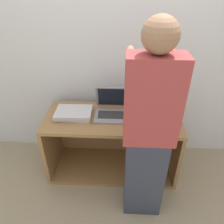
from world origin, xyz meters
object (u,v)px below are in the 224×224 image
object	(u,v)px
laptop_stack_left	(74,113)
laptop_stack_right	(152,112)
person	(149,135)
laptop_open	(113,110)

from	to	relation	value
laptop_stack_left	laptop_stack_right	size ratio (longest dim) A/B	0.95
laptop_stack_right	person	bearing A→B (deg)	-99.93
laptop_open	laptop_stack_right	bearing A→B (deg)	-7.85
laptop_open	person	size ratio (longest dim) A/B	0.20
laptop_open	laptop_stack_left	distance (m)	0.40
person	laptop_stack_left	bearing A→B (deg)	144.86
laptop_stack_right	laptop_stack_left	bearing A→B (deg)	179.94
laptop_stack_left	person	distance (m)	0.87
laptop_stack_left	person	size ratio (longest dim) A/B	0.21
laptop_open	laptop_stack_left	xyz separation A→B (m)	(-0.40, -0.05, -0.02)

